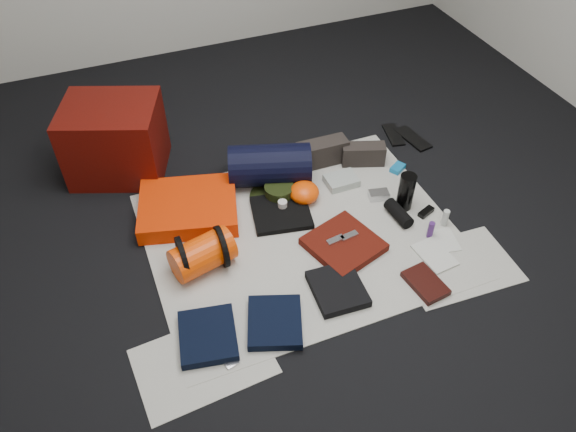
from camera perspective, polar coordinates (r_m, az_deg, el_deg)
name	(u,v)px	position (r m, az deg, el deg)	size (l,w,h in m)	color
floor	(301,236)	(3.02, 1.37, -2.07)	(4.50, 4.50, 0.02)	black
newspaper_mat	(301,235)	(3.01, 1.38, -1.90)	(1.60, 1.30, 0.01)	silver
newspaper_sheet_front_left	(203,361)	(2.57, -8.60, -14.39)	(0.58, 0.40, 0.00)	silver
newspaper_sheet_front_right	(457,266)	(2.99, 16.80, -4.89)	(0.58, 0.40, 0.00)	silver
red_cabinet	(115,139)	(3.44, -17.18, 7.45)	(0.53, 0.44, 0.44)	#510B05
sleeping_pad	(188,208)	(3.14, -10.09, 0.86)	(0.53, 0.43, 0.10)	red
stuff_sack	(203,254)	(2.82, -8.67, -3.87)	(0.18, 0.18, 0.31)	#F34204
sack_strap_left	(182,258)	(2.80, -10.67, -4.17)	(0.22, 0.22, 0.03)	black
sack_strap_right	(222,246)	(2.82, -6.76, -3.09)	(0.22, 0.22, 0.03)	black
navy_duffel	(270,165)	(3.25, -1.87, 5.18)	(0.25, 0.25, 0.47)	black
boonie_brim	(279,197)	(3.22, -0.89, 1.97)	(0.34, 0.34, 0.01)	black
boonie_crown	(279,191)	(3.19, -0.89, 2.53)	(0.17, 0.17, 0.07)	black
hiking_boot_left	(322,152)	(3.43, 3.50, 6.46)	(0.30, 0.11, 0.15)	#2D2723
hiking_boot_right	(363,154)	(3.46, 7.65, 6.24)	(0.26, 0.10, 0.13)	#2D2723
flip_flop_left	(393,135)	(3.76, 10.66, 8.11)	(0.09, 0.23, 0.01)	black
flip_flop_right	(413,138)	(3.75, 12.57, 7.69)	(0.10, 0.27, 0.01)	black
trousers_navy_a	(208,336)	(2.61, -8.15, -11.96)	(0.25, 0.29, 0.05)	black
trousers_navy_b	(275,322)	(2.62, -1.35, -10.73)	(0.25, 0.28, 0.04)	black
trousers_charcoal	(338,289)	(2.75, 5.07, -7.37)	(0.24, 0.28, 0.04)	black
black_tshirt	(281,213)	(3.11, -0.70, 0.35)	(0.31, 0.29, 0.03)	black
red_shirt	(344,244)	(2.94, 5.67, -2.88)	(0.34, 0.34, 0.04)	#4B1008
orange_stuff_sack	(304,192)	(3.17, 1.66, 2.41)	(0.17, 0.17, 0.11)	#F34204
first_aid_pouch	(341,181)	(3.31, 5.44, 3.60)	(0.18, 0.14, 0.05)	#9BA49C
water_bottle	(406,192)	(3.16, 11.90, 2.44)	(0.09, 0.09, 0.22)	black
speaker	(399,213)	(3.13, 11.17, 0.27)	(0.07, 0.07, 0.19)	black
compact_camera	(379,195)	(3.25, 9.19, 2.12)	(0.11, 0.07, 0.04)	silver
cyan_case	(398,168)	(3.46, 11.08, 4.80)	(0.09, 0.06, 0.03)	#116BA5
toiletry_purple	(431,230)	(3.06, 14.30, -1.37)	(0.03, 0.03, 0.10)	#441F65
toiletry_clear	(445,218)	(3.15, 15.69, -0.18)	(0.03, 0.03, 0.10)	#B6BBB5
paperback_book	(425,283)	(2.85, 13.79, -6.65)	(0.14, 0.22, 0.03)	black
map_booklet	(435,255)	(3.00, 14.67, -3.86)	(0.15, 0.22, 0.01)	beige
map_printout	(444,240)	(3.09, 15.54, -2.39)	(0.13, 0.17, 0.01)	beige
sunglasses	(426,212)	(3.21, 13.85, 0.40)	(0.10, 0.04, 0.03)	black
key_cluster	(231,361)	(2.54, -5.83, -14.47)	(0.06, 0.06, 0.01)	silver
tape_roll	(282,204)	(3.11, -0.56, 1.24)	(0.05, 0.05, 0.04)	silver
energy_bar_a	(335,240)	(2.92, 4.84, -2.44)	(0.10, 0.04, 0.01)	silver
energy_bar_b	(349,236)	(2.95, 6.24, -2.01)	(0.10, 0.04, 0.01)	silver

